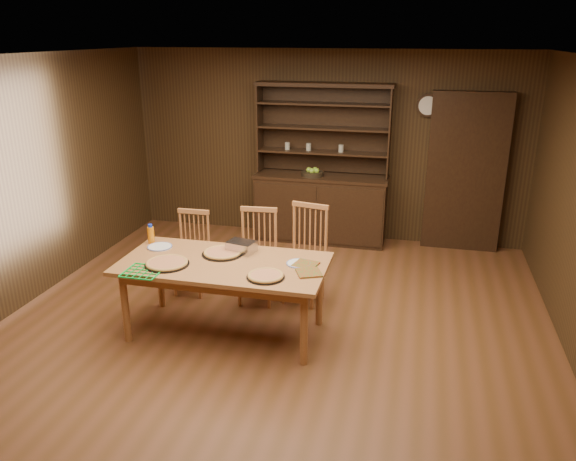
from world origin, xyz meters
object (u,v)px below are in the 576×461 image
(dining_table, at_px, (224,269))
(chair_right, at_px, (306,250))
(chair_center, at_px, (258,252))
(juice_bottle, at_px, (151,234))
(chair_left, at_px, (193,249))
(china_hutch, at_px, (321,199))

(dining_table, relative_size, chair_right, 1.83)
(chair_center, bearing_deg, dining_table, -101.72)
(juice_bottle, bearing_deg, chair_center, 26.75)
(chair_right, bearing_deg, chair_left, -164.51)
(china_hutch, height_order, chair_center, china_hutch)
(china_hutch, distance_m, dining_table, 2.85)
(chair_right, bearing_deg, juice_bottle, -146.10)
(chair_right, xyz_separation_m, juice_bottle, (-1.50, -0.63, 0.27))
(chair_right, bearing_deg, dining_table, -111.76)
(chair_left, distance_m, chair_right, 1.29)
(dining_table, xyz_separation_m, chair_right, (0.61, 0.94, -0.10))
(dining_table, distance_m, juice_bottle, 0.96)
(dining_table, height_order, chair_right, chair_right)
(china_hutch, xyz_separation_m, chair_right, (0.18, -1.87, -0.03))
(dining_table, height_order, juice_bottle, juice_bottle)
(china_hutch, height_order, juice_bottle, china_hutch)
(dining_table, distance_m, chair_center, 0.82)
(china_hutch, xyz_separation_m, chair_left, (-1.10, -1.97, -0.10))
(dining_table, bearing_deg, chair_left, 128.97)
(dining_table, bearing_deg, chair_right, 57.12)
(chair_left, relative_size, chair_center, 0.91)
(dining_table, bearing_deg, chair_center, 83.24)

